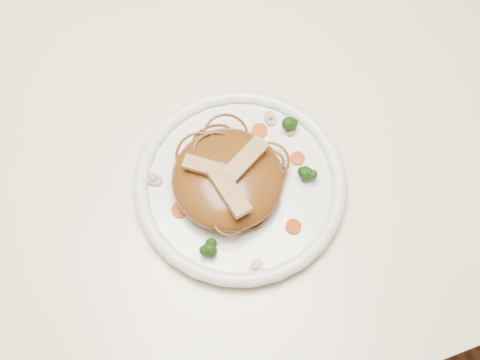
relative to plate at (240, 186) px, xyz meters
name	(u,v)px	position (x,y,z in m)	size (l,w,h in m)	color
ground	(217,274)	(-0.03, 0.10, -0.76)	(4.00, 4.00, 0.00)	brown
table	(203,164)	(-0.03, 0.10, -0.11)	(1.20, 0.80, 0.75)	beige
plate	(240,186)	(0.00, 0.00, 0.00)	(0.29, 0.29, 0.02)	white
noodle_mound	(228,179)	(-0.02, 0.00, 0.04)	(0.15, 0.15, 0.05)	brown
chicken_a	(245,159)	(0.01, 0.01, 0.07)	(0.07, 0.02, 0.01)	tan
chicken_b	(206,167)	(-0.04, 0.01, 0.07)	(0.06, 0.02, 0.01)	tan
chicken_c	(229,191)	(-0.02, -0.03, 0.07)	(0.07, 0.02, 0.01)	tan
broccoli_0	(288,121)	(0.09, 0.06, 0.03)	(0.03, 0.03, 0.03)	#173D0C
broccoli_1	(184,186)	(-0.07, 0.02, 0.02)	(0.03, 0.03, 0.03)	#173D0C
broccoli_2	(208,248)	(-0.07, -0.07, 0.02)	(0.02, 0.02, 0.03)	#173D0C
broccoli_3	(307,175)	(0.09, -0.02, 0.02)	(0.02, 0.02, 0.03)	#173D0C
carrot_0	(259,131)	(0.05, 0.07, 0.01)	(0.02, 0.02, 0.01)	#BB3706
carrot_1	(180,210)	(-0.09, -0.01, 0.01)	(0.02, 0.02, 0.01)	#BB3706
carrot_2	(298,158)	(0.09, 0.01, 0.01)	(0.02, 0.02, 0.01)	#BB3706
carrot_3	(202,140)	(-0.03, 0.08, 0.01)	(0.02, 0.02, 0.01)	#BB3706
carrot_4	(293,226)	(0.04, -0.08, 0.01)	(0.02, 0.02, 0.01)	#BB3706
mushroom_0	(256,268)	(-0.02, -0.12, 0.01)	(0.02, 0.02, 0.01)	#BFB28F
mushroom_1	(290,129)	(0.09, 0.05, 0.01)	(0.02, 0.02, 0.01)	#BFB28F
mushroom_2	(153,180)	(-0.11, 0.05, 0.01)	(0.03, 0.03, 0.01)	#BFB28F
mushroom_3	(270,119)	(0.07, 0.08, 0.01)	(0.02, 0.02, 0.01)	#BFB28F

